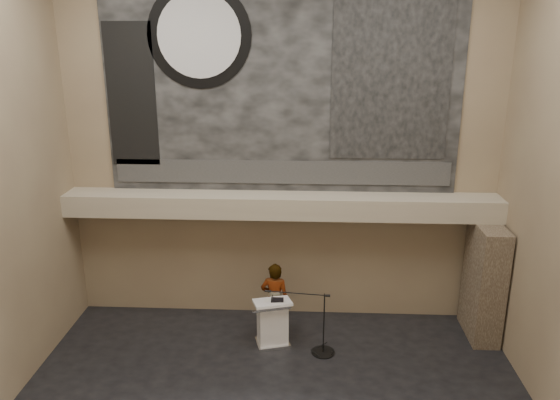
{
  "coord_description": "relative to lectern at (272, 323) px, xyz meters",
  "views": [
    {
      "loc": [
        0.57,
        -8.35,
        6.81
      ],
      "look_at": [
        0.0,
        3.2,
        3.2
      ],
      "focal_mm": 35.0,
      "sensor_mm": 36.0,
      "label": 1
    }
  ],
  "objects": [
    {
      "name": "wall_back",
      "position": [
        0.13,
        1.55,
        3.7
      ],
      "size": [
        10.0,
        0.02,
        8.5
      ],
      "primitive_type": "cube",
      "color": "#7D684F",
      "rests_on": "floor"
    },
    {
      "name": "banner_clock_face",
      "position": [
        -1.67,
        1.46,
        6.15
      ],
      "size": [
        1.84,
        0.02,
        1.84
      ],
      "primitive_type": "cylinder",
      "rotation": [
        1.57,
        0.0,
        0.0
      ],
      "color": "silver",
      "rests_on": "banner"
    },
    {
      "name": "lectern",
      "position": [
        0.0,
        0.0,
        0.0
      ],
      "size": [
        0.94,
        0.77,
        1.14
      ],
      "rotation": [
        0.0,
        0.0,
        0.28
      ],
      "color": "silver",
      "rests_on": "floor"
    },
    {
      "name": "papers",
      "position": [
        -0.07,
        -0.05,
        0.55
      ],
      "size": [
        0.28,
        0.34,
        0.0
      ],
      "primitive_type": "cube",
      "rotation": [
        0.0,
        0.0,
        -0.27
      ],
      "color": "silver",
      "rests_on": "lectern"
    },
    {
      "name": "speaker_person",
      "position": [
        0.03,
        0.44,
        0.34
      ],
      "size": [
        0.7,
        0.5,
        1.79
      ],
      "primitive_type": "imported",
      "rotation": [
        0.0,
        0.0,
        3.03
      ],
      "color": "silver",
      "rests_on": "floor"
    },
    {
      "name": "binder",
      "position": [
        0.11,
        -0.0,
        0.56
      ],
      "size": [
        0.28,
        0.23,
        0.04
      ],
      "primitive_type": "cube",
      "rotation": [
        0.0,
        0.0,
        0.03
      ],
      "color": "black",
      "rests_on": "lectern"
    },
    {
      "name": "soffit",
      "position": [
        0.13,
        1.15,
        2.4
      ],
      "size": [
        10.0,
        0.8,
        0.5
      ],
      "primitive_type": "cube",
      "color": "tan",
      "rests_on": "wall_back"
    },
    {
      "name": "banner",
      "position": [
        0.13,
        1.52,
        5.15
      ],
      "size": [
        8.0,
        0.05,
        5.0
      ],
      "primitive_type": "cube",
      "color": "black",
      "rests_on": "wall_back"
    },
    {
      "name": "banner_building_print",
      "position": [
        2.53,
        1.48,
        5.25
      ],
      "size": [
        2.6,
        0.02,
        3.6
      ],
      "primitive_type": "cube",
      "color": "black",
      "rests_on": "banner"
    },
    {
      "name": "stone_pier",
      "position": [
        4.78,
        0.7,
        0.8
      ],
      "size": [
        0.6,
        1.4,
        2.7
      ],
      "primitive_type": "cube",
      "color": "#46382B",
      "rests_on": "floor"
    },
    {
      "name": "banner_brick_print",
      "position": [
        -3.27,
        1.48,
        4.85
      ],
      "size": [
        1.1,
        0.02,
        3.2
      ],
      "primitive_type": "cube",
      "color": "black",
      "rests_on": "banner"
    },
    {
      "name": "sprinkler_right",
      "position": [
        2.03,
        1.1,
        2.12
      ],
      "size": [
        0.04,
        0.04,
        0.06
      ],
      "primitive_type": "cylinder",
      "color": "#B2893D",
      "rests_on": "soffit"
    },
    {
      "name": "banner_text_strip",
      "position": [
        0.13,
        1.48,
        3.1
      ],
      "size": [
        7.76,
        0.02,
        0.55
      ],
      "primitive_type": "cube",
      "color": "#2F2F2F",
      "rests_on": "banner"
    },
    {
      "name": "banner_clock_rim",
      "position": [
        -1.67,
        1.48,
        6.15
      ],
      "size": [
        2.3,
        0.02,
        2.3
      ],
      "primitive_type": "cylinder",
      "rotation": [
        1.57,
        0.0,
        0.0
      ],
      "color": "black",
      "rests_on": "banner"
    },
    {
      "name": "mic_stand",
      "position": [
        1.09,
        -0.27,
        -0.33
      ],
      "size": [
        1.55,
        0.52,
        1.44
      ],
      "rotation": [
        0.0,
        0.0,
        -0.11
      ],
      "color": "black",
      "rests_on": "floor"
    },
    {
      "name": "wall_front",
      "position": [
        0.13,
        -6.45,
        3.7
      ],
      "size": [
        10.0,
        0.02,
        8.5
      ],
      "primitive_type": "cube",
      "color": "#7D684F",
      "rests_on": "floor"
    },
    {
      "name": "sprinkler_left",
      "position": [
        -1.47,
        1.1,
        2.12
      ],
      "size": [
        0.04,
        0.04,
        0.06
      ],
      "primitive_type": "cylinder",
      "color": "#B2893D",
      "rests_on": "soffit"
    }
  ]
}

